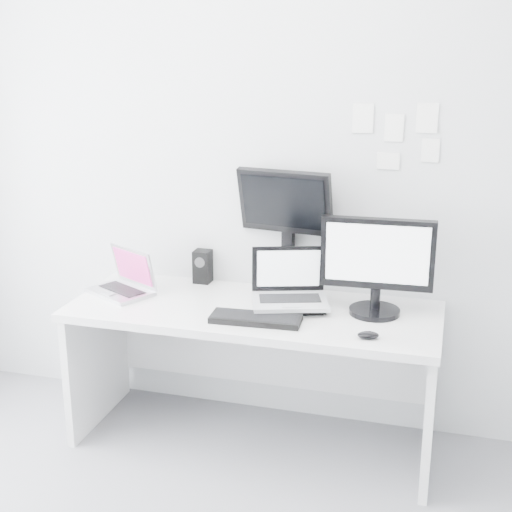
% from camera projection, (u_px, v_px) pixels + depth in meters
% --- Properties ---
extents(back_wall, '(3.60, 0.00, 3.60)m').
position_uv_depth(back_wall, '(272.00, 170.00, 3.61)').
color(back_wall, '#B8BABD').
rests_on(back_wall, ground).
extents(desk, '(1.80, 0.70, 0.73)m').
position_uv_depth(desk, '(253.00, 376.00, 3.57)').
color(desk, silver).
rests_on(desk, ground).
extents(macbook, '(0.40, 0.36, 0.24)m').
position_uv_depth(macbook, '(119.00, 271.00, 3.62)').
color(macbook, '#A6A7AB').
rests_on(macbook, desk).
extents(speaker, '(0.11, 0.11, 0.18)m').
position_uv_depth(speaker, '(203.00, 266.00, 3.81)').
color(speaker, black).
rests_on(speaker, desk).
extents(dell_laptop, '(0.43, 0.38, 0.30)m').
position_uv_depth(dell_laptop, '(290.00, 280.00, 3.40)').
color(dell_laptop, '#A8ABAF').
rests_on(dell_laptop, desk).
extents(rear_monitor, '(0.50, 0.24, 0.66)m').
position_uv_depth(rear_monitor, '(286.00, 229.00, 3.62)').
color(rear_monitor, black).
rests_on(rear_monitor, desk).
extents(samsung_monitor, '(0.54, 0.27, 0.48)m').
position_uv_depth(samsung_monitor, '(377.00, 265.00, 3.32)').
color(samsung_monitor, black).
rests_on(samsung_monitor, desk).
extents(keyboard, '(0.43, 0.17, 0.03)m').
position_uv_depth(keyboard, '(256.00, 319.00, 3.29)').
color(keyboard, black).
rests_on(keyboard, desk).
extents(mouse, '(0.11, 0.08, 0.03)m').
position_uv_depth(mouse, '(368.00, 335.00, 3.10)').
color(mouse, black).
rests_on(mouse, desk).
extents(wall_note_0, '(0.10, 0.00, 0.14)m').
position_uv_depth(wall_note_0, '(363.00, 118.00, 3.41)').
color(wall_note_0, white).
rests_on(wall_note_0, back_wall).
extents(wall_note_1, '(0.09, 0.00, 0.13)m').
position_uv_depth(wall_note_1, '(394.00, 128.00, 3.38)').
color(wall_note_1, white).
rests_on(wall_note_1, back_wall).
extents(wall_note_2, '(0.10, 0.00, 0.14)m').
position_uv_depth(wall_note_2, '(427.00, 118.00, 3.33)').
color(wall_note_2, white).
rests_on(wall_note_2, back_wall).
extents(wall_note_3, '(0.11, 0.00, 0.08)m').
position_uv_depth(wall_note_3, '(388.00, 161.00, 3.43)').
color(wall_note_3, white).
rests_on(wall_note_3, back_wall).
extents(wall_note_4, '(0.08, 0.00, 0.11)m').
position_uv_depth(wall_note_4, '(430.00, 150.00, 3.37)').
color(wall_note_4, white).
rests_on(wall_note_4, back_wall).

